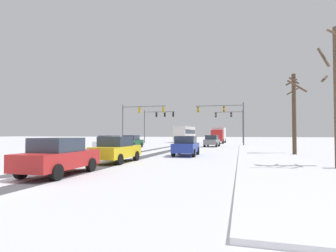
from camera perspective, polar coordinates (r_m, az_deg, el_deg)
The scene contains 16 objects.
wheel_track_left_lane at distance 27.31m, azimuth -5.44°, elevation -5.46°, with size 0.76×38.61×0.01m, color #4C4C51.
wheel_track_right_lane at distance 26.56m, azimuth -0.62°, elevation -5.57°, with size 1.07×38.61×0.01m, color #4C4C51.
sidewalk_kerb_right at distance 23.86m, azimuth 19.78°, elevation -5.77°, with size 4.00×38.61×0.12m, color white.
traffic_signal_near_left at distance 42.20m, azimuth -6.57°, elevation 2.24°, with size 7.25×0.39×6.50m.
traffic_signal_near_right at distance 41.08m, azimuth 12.39°, elevation 2.38°, with size 7.20×0.60×6.50m.
traffic_signal_far_left at distance 51.80m, azimuth -2.48°, elevation 1.61°, with size 6.12×0.78×6.50m.
traffic_signal_far_right at distance 53.21m, azimuth 13.74°, elevation 1.38°, with size 5.54×0.54×6.50m.
car_grey_lead at distance 37.69m, azimuth 9.41°, elevation -3.17°, with size 2.02×4.19×1.62m.
car_dark_green_second at distance 34.65m, azimuth -7.82°, elevation -3.31°, with size 1.88×4.12×1.62m.
car_white_third at distance 28.99m, azimuth -12.41°, elevation -3.60°, with size 1.90×4.13×1.62m.
car_blue_fourth at distance 21.88m, azimuth 3.89°, elevation -4.26°, with size 1.95×4.16×1.62m.
car_yellow_cab_fifth at distance 17.08m, azimuth -11.03°, elevation -4.95°, with size 1.84×4.10×1.62m.
car_red_sixth at distance 12.55m, azimuth -22.42°, elevation -6.03°, with size 1.93×4.15×1.62m.
bus_oncoming at distance 58.47m, azimuth 3.69°, elevation -1.52°, with size 2.89×11.06×3.38m.
box_truck_delivery at distance 52.38m, azimuth 10.84°, elevation -1.86°, with size 2.42×7.44×3.02m.
bare_tree_sidewalk_mid at distance 25.91m, azimuth 25.47°, elevation 3.00°, with size 1.66×1.69×7.11m.
Camera 1 is at (8.92, -7.93, 1.79)m, focal length 28.38 mm.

